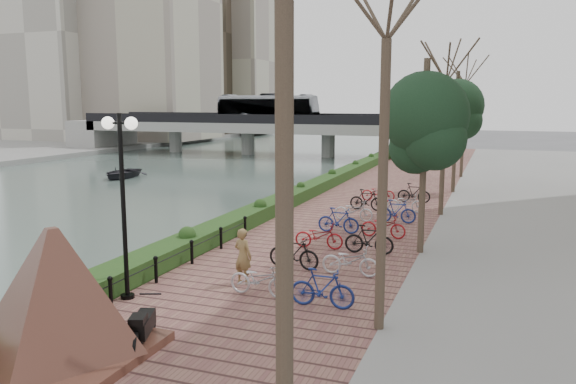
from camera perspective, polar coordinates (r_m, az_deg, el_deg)
The scene contains 14 objects.
ground at distance 15.46m, azimuth -23.96°, elevation -12.87°, with size 220.00×220.00×0.00m, color #59595B.
river_water at distance 43.61m, azimuth -15.11°, elevation 1.45°, with size 30.00×130.00×0.02m, color #4F635B.
promenade at distance 28.78m, azimuth 7.55°, elevation -1.65°, with size 8.00×75.00×0.50m, color brown.
hedge at distance 31.96m, azimuth 2.65°, elevation 0.49°, with size 1.10×56.00×0.60m, color #1A3D16.
chain_fence at distance 15.74m, azimuth -15.31°, elevation -8.73°, with size 0.10×14.10×0.70m.
granite_monument at distance 12.08m, azimuth -22.51°, elevation -9.54°, with size 4.49×4.49×2.69m.
lamppost at distance 14.80m, azimuth -16.56°, elevation 2.51°, with size 1.02×0.32×4.82m.
motorcycle at distance 12.45m, azimuth -14.43°, elevation -12.90°, with size 0.48×1.53×0.96m, color black, non-canonical shape.
pedestrian at distance 15.96m, azimuth -4.60°, elevation -6.50°, with size 0.58×0.38×1.60m, color olive.
bicycle_parking at distance 21.85m, azimuth 7.36°, elevation -3.15°, with size 2.40×17.32×1.00m.
street_trees at distance 22.95m, azimuth 14.76°, elevation 4.07°, with size 3.20×37.12×6.80m.
bridge at distance 60.45m, azimuth -3.70°, elevation 6.99°, with size 36.00×10.77×6.50m.
boat at distance 43.35m, azimuth -16.56°, elevation 1.89°, with size 2.76×3.86×0.80m, color #232228.
far_buildings at distance 92.67m, azimuth -14.20°, elevation 15.36°, with size 35.00×38.00×38.00m.
Camera 1 is at (10.33, -10.07, 5.58)m, focal length 35.00 mm.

